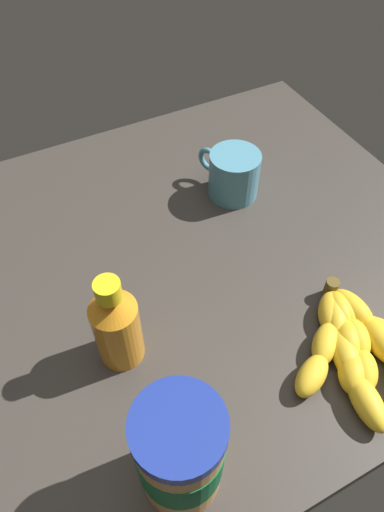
% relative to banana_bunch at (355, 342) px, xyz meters
% --- Properties ---
extents(ground_plane, '(0.90, 0.77, 0.04)m').
position_rel_banana_bunch_xyz_m(ground_plane, '(0.14, -0.25, -0.04)').
color(ground_plane, '#38332D').
extents(banana_bunch, '(0.23, 0.21, 0.04)m').
position_rel_banana_bunch_xyz_m(banana_bunch, '(0.00, 0.00, 0.00)').
color(banana_bunch, yellow).
rests_on(banana_bunch, ground_plane).
extents(peanut_butter_jar, '(0.09, 0.09, 0.17)m').
position_rel_banana_bunch_xyz_m(peanut_butter_jar, '(0.28, 0.04, 0.07)').
color(peanut_butter_jar, '#BF8442').
rests_on(peanut_butter_jar, ground_plane).
extents(honey_bottle, '(0.06, 0.06, 0.16)m').
position_rel_banana_bunch_xyz_m(honey_bottle, '(0.29, -0.14, 0.05)').
color(honey_bottle, orange).
rests_on(honey_bottle, ground_plane).
extents(coffee_mug, '(0.09, 0.12, 0.08)m').
position_rel_banana_bunch_xyz_m(coffee_mug, '(-0.01, -0.35, 0.03)').
color(coffee_mug, teal).
rests_on(coffee_mug, ground_plane).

